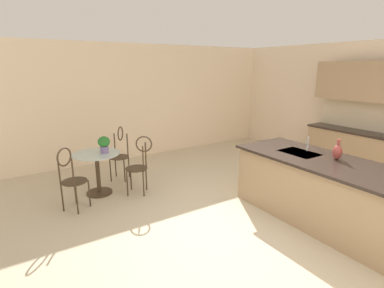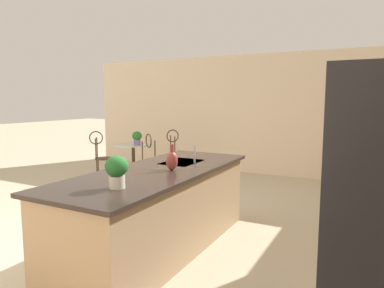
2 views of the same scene
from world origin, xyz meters
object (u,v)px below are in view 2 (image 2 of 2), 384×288
object	(u,v)px
chair_toward_desk	(147,157)
potted_plant_counter_far	(117,170)
bistro_table	(133,158)
chair_by_island	(169,151)
potted_plant_on_table	(137,137)
chair_near_window	(101,153)
vase_on_counter	(172,160)

from	to	relation	value
chair_toward_desk	potted_plant_counter_far	distance (m)	3.84
bistro_table	chair_by_island	distance (m)	0.78
bistro_table	potted_plant_on_table	size ratio (longest dim) A/B	2.78
chair_near_window	chair_toward_desk	bearing A→B (deg)	92.83
chair_by_island	potted_plant_on_table	world-z (taller)	chair_by_island
potted_plant_on_table	vase_on_counter	size ratio (longest dim) A/B	1.00
chair_near_window	chair_toward_desk	world-z (taller)	same
potted_plant_counter_far	chair_by_island	bearing A→B (deg)	-154.06
chair_near_window	chair_by_island	world-z (taller)	same
chair_toward_desk	chair_near_window	bearing A→B (deg)	-87.17
potted_plant_on_table	potted_plant_counter_far	size ratio (longest dim) A/B	1.00
chair_near_window	potted_plant_on_table	bearing A→B (deg)	121.66
chair_near_window	chair_by_island	distance (m)	1.44
bistro_table	chair_toward_desk	size ratio (longest dim) A/B	0.77
potted_plant_counter_far	vase_on_counter	world-z (taller)	same
bistro_table	chair_near_window	xyz separation A→B (m)	(0.43, -0.51, 0.13)
potted_plant_counter_far	potted_plant_on_table	bearing A→B (deg)	-145.63
chair_near_window	chair_by_island	xyz separation A→B (m)	(-0.94, 1.09, 0.00)
chair_by_island	potted_plant_on_table	xyz separation A→B (m)	(0.54, -0.45, 0.33)
chair_toward_desk	bistro_table	bearing A→B (deg)	-121.23
potted_plant_on_table	potted_plant_counter_far	xyz separation A→B (m)	(3.59, 2.46, 0.18)
chair_near_window	vase_on_counter	world-z (taller)	vase_on_counter
vase_on_counter	chair_by_island	bearing A→B (deg)	-147.90
chair_near_window	chair_toward_desk	distance (m)	1.13
bistro_table	chair_by_island	xyz separation A→B (m)	(-0.50, 0.58, 0.13)
chair_by_island	chair_toward_desk	distance (m)	0.88
potted_plant_on_table	potted_plant_counter_far	distance (m)	4.36
chair_near_window	vase_on_counter	bearing A→B (deg)	53.63
bistro_table	chair_toward_desk	bearing A→B (deg)	58.77
bistro_table	chair_toward_desk	distance (m)	0.74
chair_toward_desk	potted_plant_on_table	xyz separation A→B (m)	(-0.34, -0.49, 0.33)
chair_by_island	chair_toward_desk	world-z (taller)	same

